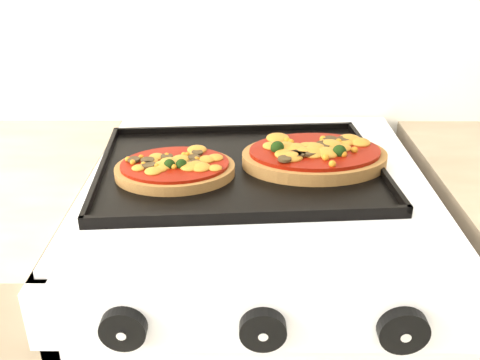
{
  "coord_description": "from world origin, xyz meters",
  "views": [
    {
      "loc": [
        -0.05,
        0.85,
        1.32
      ],
      "look_at": [
        -0.06,
        1.66,
        0.92
      ],
      "focal_mm": 40.0,
      "sensor_mm": 36.0,
      "label": 1
    }
  ],
  "objects": [
    {
      "name": "pizza_left",
      "position": [
        -0.17,
        1.68,
        0.93
      ],
      "size": [
        0.22,
        0.18,
        0.03
      ],
      "primitive_type": null,
      "rotation": [
        0.0,
        0.0,
        0.1
      ],
      "color": "#A77339",
      "rests_on": "baking_tray"
    },
    {
      "name": "knob_left",
      "position": [
        -0.2,
        1.37,
        0.85
      ],
      "size": [
        0.06,
        0.02,
        0.06
      ],
      "primitive_type": "cylinder",
      "rotation": [
        1.57,
        0.0,
        0.0
      ],
      "color": "black",
      "rests_on": "control_panel"
    },
    {
      "name": "knob_right",
      "position": [
        0.15,
        1.37,
        0.85
      ],
      "size": [
        0.06,
        0.02,
        0.06
      ],
      "primitive_type": "cylinder",
      "rotation": [
        1.57,
        0.0,
        0.0
      ],
      "color": "black",
      "rests_on": "control_panel"
    },
    {
      "name": "baking_tray",
      "position": [
        -0.06,
        1.71,
        0.92
      ],
      "size": [
        0.52,
        0.4,
        0.02
      ],
      "primitive_type": "cube",
      "rotation": [
        0.0,
        0.0,
        0.08
      ],
      "color": "black",
      "rests_on": "stove"
    },
    {
      "name": "control_panel",
      "position": [
        -0.03,
        1.39,
        0.85
      ],
      "size": [
        0.6,
        0.02,
        0.09
      ],
      "primitive_type": "cube",
      "color": "white",
      "rests_on": "stove"
    },
    {
      "name": "pizza_right",
      "position": [
        0.08,
        1.72,
        0.94
      ],
      "size": [
        0.27,
        0.2,
        0.04
      ],
      "primitive_type": null,
      "rotation": [
        0.0,
        0.0,
        0.07
      ],
      "color": "#A77339",
      "rests_on": "baking_tray"
    },
    {
      "name": "knob_center",
      "position": [
        -0.02,
        1.37,
        0.85
      ],
      "size": [
        0.06,
        0.02,
        0.06
      ],
      "primitive_type": "cylinder",
      "rotation": [
        1.57,
        0.0,
        0.0
      ],
      "color": "black",
      "rests_on": "control_panel"
    }
  ]
}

